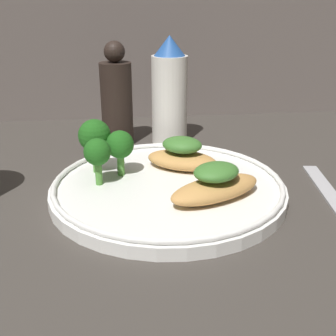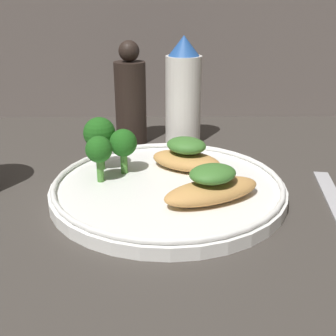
{
  "view_description": "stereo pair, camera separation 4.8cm",
  "coord_description": "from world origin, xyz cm",
  "px_view_note": "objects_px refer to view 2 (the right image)",
  "views": [
    {
      "loc": [
        -5.41,
        -44.07,
        21.49
      ],
      "look_at": [
        0.0,
        0.0,
        3.4
      ],
      "focal_mm": 45.0,
      "sensor_mm": 36.0,
      "label": 1
    },
    {
      "loc": [
        -0.64,
        -44.4,
        21.49
      ],
      "look_at": [
        0.0,
        0.0,
        3.4
      ],
      "focal_mm": 45.0,
      "sensor_mm": 36.0,
      "label": 2
    }
  ],
  "objects_px": {
    "plate": "(168,187)",
    "sauce_bottle": "(183,93)",
    "pepper_grinder": "(131,99)",
    "broccoli_bunch": "(106,141)"
  },
  "relations": [
    {
      "from": "broccoli_bunch",
      "to": "plate",
      "type": "bearing_deg",
      "value": -25.15
    },
    {
      "from": "plate",
      "to": "broccoli_bunch",
      "type": "distance_m",
      "value": 0.09
    },
    {
      "from": "broccoli_bunch",
      "to": "sauce_bottle",
      "type": "distance_m",
      "value": 0.19
    },
    {
      "from": "plate",
      "to": "broccoli_bunch",
      "type": "height_order",
      "value": "broccoli_bunch"
    },
    {
      "from": "plate",
      "to": "pepper_grinder",
      "type": "bearing_deg",
      "value": 105.71
    },
    {
      "from": "plate",
      "to": "sauce_bottle",
      "type": "xyz_separation_m",
      "value": [
        0.03,
        0.19,
        0.07
      ]
    },
    {
      "from": "plate",
      "to": "pepper_grinder",
      "type": "xyz_separation_m",
      "value": [
        -0.05,
        0.19,
        0.06
      ]
    },
    {
      "from": "plate",
      "to": "broccoli_bunch",
      "type": "relative_size",
      "value": 3.7
    },
    {
      "from": "broccoli_bunch",
      "to": "sauce_bottle",
      "type": "bearing_deg",
      "value": 58.19
    },
    {
      "from": "plate",
      "to": "sauce_bottle",
      "type": "bearing_deg",
      "value": 82.32
    }
  ]
}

